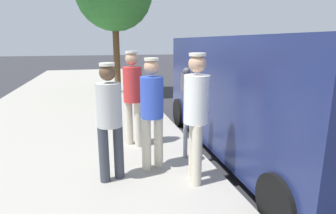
# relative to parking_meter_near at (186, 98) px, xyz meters

# --- Properties ---
(ground_plane) EXTENTS (80.00, 80.00, 0.00)m
(ground_plane) POSITION_rel_parking_meter_near_xyz_m (-1.35, -0.03, -1.18)
(ground_plane) COLOR #2D2D33
(sidewalk_slab) EXTENTS (5.00, 32.00, 0.15)m
(sidewalk_slab) POSITION_rel_parking_meter_near_xyz_m (2.15, -0.03, -1.11)
(sidewalk_slab) COLOR #9E998E
(sidewalk_slab) RESTS_ON ground
(parking_meter_near) EXTENTS (0.14, 0.18, 1.52)m
(parking_meter_near) POSITION_rel_parking_meter_near_xyz_m (0.00, 0.00, 0.00)
(parking_meter_near) COLOR gray
(parking_meter_near) RESTS_ON sidewalk_slab
(pedestrian_in_blue) EXTENTS (0.35, 0.34, 1.69)m
(pedestrian_in_blue) POSITION_rel_parking_meter_near_xyz_m (0.61, 0.24, -0.06)
(pedestrian_in_blue) COLOR beige
(pedestrian_in_blue) RESTS_ON sidewalk_slab
(pedestrian_in_gray) EXTENTS (0.35, 0.34, 1.65)m
(pedestrian_in_gray) POSITION_rel_parking_meter_near_xyz_m (1.24, 0.46, -0.09)
(pedestrian_in_gray) COLOR #383D47
(pedestrian_in_gray) RESTS_ON sidewalk_slab
(pedestrian_in_white) EXTENTS (0.34, 0.36, 1.78)m
(pedestrian_in_white) POSITION_rel_parking_meter_near_xyz_m (0.11, 0.79, -0.00)
(pedestrian_in_white) COLOR beige
(pedestrian_in_white) RESTS_ON sidewalk_slab
(pedestrian_in_red) EXTENTS (0.34, 0.34, 1.76)m
(pedestrian_in_red) POSITION_rel_parking_meter_near_xyz_m (0.76, -0.80, -0.02)
(pedestrian_in_red) COLOR beige
(pedestrian_in_red) RESTS_ON sidewalk_slab
(parked_van) EXTENTS (2.23, 5.24, 2.15)m
(parked_van) POSITION_rel_parking_meter_near_xyz_m (-1.50, -0.20, -0.03)
(parked_van) COLOR navy
(parked_van) RESTS_ON ground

